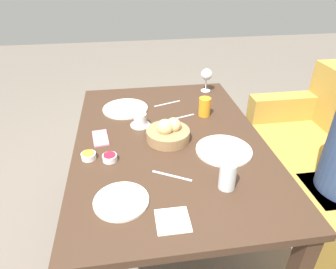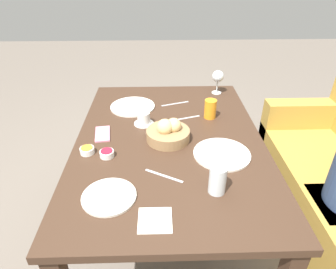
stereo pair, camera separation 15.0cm
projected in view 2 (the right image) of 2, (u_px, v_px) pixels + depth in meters
The scene contains 17 objects.
ground_plane at pixel (169, 239), 1.93m from camera, with size 10.00×10.00×0.00m, color #6B6056.
dining_table at pixel (169, 154), 1.58m from camera, with size 1.36×0.94×0.77m.
bread_basket at pixel (168, 133), 1.49m from camera, with size 0.22×0.22×0.12m.
plate_near_left at pixel (133, 107), 1.82m from camera, with size 0.27×0.27×0.01m.
plate_near_right at pixel (109, 196), 1.16m from camera, with size 0.21×0.21×0.01m.
plate_far_center at pixel (222, 154), 1.40m from camera, with size 0.27×0.27×0.01m.
juice_glass at pixel (210, 109), 1.69m from camera, with size 0.07×0.07×0.11m.
water_tumbler at pixel (218, 180), 1.16m from camera, with size 0.07×0.07×0.12m.
wine_glass at pixel (218, 77), 1.95m from camera, with size 0.08×0.08×0.16m.
coffee_cup at pixel (144, 119), 1.64m from camera, with size 0.11×0.11×0.07m.
jam_bowl_berry at pixel (107, 153), 1.38m from camera, with size 0.07×0.07×0.03m.
jam_bowl_honey at pixel (87, 150), 1.41m from camera, with size 0.07×0.07×0.03m.
fork_silver at pixel (164, 176), 1.27m from camera, with size 0.10×0.16×0.00m.
knife_silver at pixel (175, 104), 1.87m from camera, with size 0.07×0.17×0.00m.
spoon_coffee at pixel (189, 118), 1.71m from camera, with size 0.05×0.13×0.00m.
napkin at pixel (155, 220), 1.06m from camera, with size 0.12×0.12×0.00m.
cell_phone at pixel (103, 134), 1.55m from camera, with size 0.16×0.09×0.01m.
Camera 2 is at (1.29, -0.05, 1.59)m, focal length 32.00 mm.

